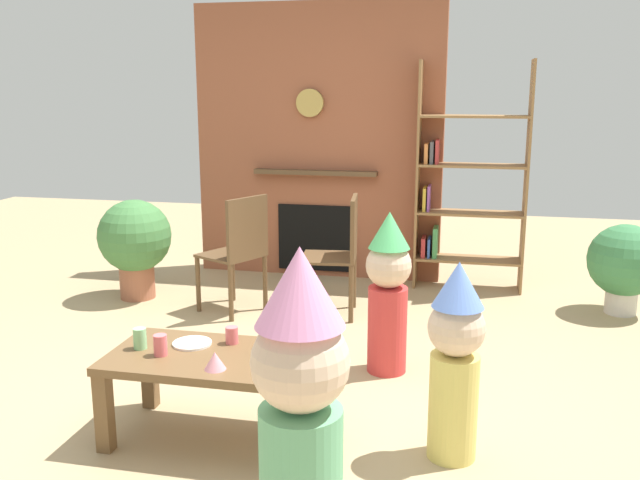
% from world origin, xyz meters
% --- Properties ---
extents(ground_plane, '(12.00, 12.00, 0.00)m').
position_xyz_m(ground_plane, '(0.00, 0.00, 0.00)').
color(ground_plane, tan).
extents(brick_fireplace_feature, '(2.20, 0.28, 2.40)m').
position_xyz_m(brick_fireplace_feature, '(-0.34, 2.60, 1.19)').
color(brick_fireplace_feature, '#935138').
rests_on(brick_fireplace_feature, ground_plane).
extents(bookshelf, '(0.90, 0.28, 1.90)m').
position_xyz_m(bookshelf, '(0.94, 2.40, 0.87)').
color(bookshelf, olive).
rests_on(bookshelf, ground_plane).
extents(coffee_table, '(0.98, 0.56, 0.43)m').
position_xyz_m(coffee_table, '(-0.20, -0.49, 0.35)').
color(coffee_table, brown).
rests_on(coffee_table, ground_plane).
extents(paper_cup_near_left, '(0.06, 0.06, 0.10)m').
position_xyz_m(paper_cup_near_left, '(-0.42, -0.55, 0.48)').
color(paper_cup_near_left, '#E5666B').
rests_on(paper_cup_near_left, coffee_table).
extents(paper_cup_near_right, '(0.06, 0.06, 0.10)m').
position_xyz_m(paper_cup_near_right, '(-0.56, -0.50, 0.48)').
color(paper_cup_near_right, '#8CD18C').
rests_on(paper_cup_near_right, coffee_table).
extents(paper_cup_center, '(0.06, 0.06, 0.09)m').
position_xyz_m(paper_cup_center, '(-0.14, -0.33, 0.47)').
color(paper_cup_center, '#E5666B').
rests_on(paper_cup_center, coffee_table).
extents(paper_plate_front, '(0.16, 0.16, 0.01)m').
position_xyz_m(paper_plate_front, '(0.11, -0.44, 0.43)').
color(paper_plate_front, white).
rests_on(paper_plate_front, coffee_table).
extents(paper_plate_rear, '(0.19, 0.19, 0.01)m').
position_xyz_m(paper_plate_rear, '(-0.33, -0.39, 0.43)').
color(paper_plate_rear, white).
rests_on(paper_plate_rear, coffee_table).
extents(birthday_cake_slice, '(0.10, 0.10, 0.08)m').
position_xyz_m(birthday_cake_slice, '(-0.11, -0.66, 0.47)').
color(birthday_cake_slice, pink).
rests_on(birthday_cake_slice, coffee_table).
extents(table_fork, '(0.07, 0.15, 0.01)m').
position_xyz_m(table_fork, '(0.13, -0.65, 0.43)').
color(table_fork, silver).
rests_on(table_fork, coffee_table).
extents(child_with_cone_hat, '(0.33, 0.33, 1.19)m').
position_xyz_m(child_with_cone_hat, '(0.47, -1.36, 0.63)').
color(child_with_cone_hat, '#66B27F').
rests_on(child_with_cone_hat, ground_plane).
extents(child_in_pink, '(0.26, 0.26, 0.94)m').
position_xyz_m(child_in_pink, '(0.96, -0.43, 0.49)').
color(child_in_pink, '#E0CC66').
rests_on(child_in_pink, ground_plane).
extents(child_by_the_chairs, '(0.27, 0.27, 0.98)m').
position_xyz_m(child_by_the_chairs, '(0.54, 0.49, 0.52)').
color(child_by_the_chairs, '#D13838').
rests_on(child_by_the_chairs, ground_plane).
extents(dining_chair_left, '(0.54, 0.54, 0.90)m').
position_xyz_m(dining_chair_left, '(-0.67, 1.34, 0.51)').
color(dining_chair_left, brown).
rests_on(dining_chair_left, ground_plane).
extents(dining_chair_middle, '(0.44, 0.44, 0.90)m').
position_xyz_m(dining_chair_middle, '(0.08, 1.47, 0.51)').
color(dining_chair_middle, brown).
rests_on(dining_chair_middle, ground_plane).
extents(potted_plant_tall, '(0.54, 0.54, 0.69)m').
position_xyz_m(potted_plant_tall, '(2.15, 1.94, 0.40)').
color(potted_plant_tall, beige).
rests_on(potted_plant_tall, ground_plane).
extents(potted_plant_short, '(0.59, 0.59, 0.81)m').
position_xyz_m(potted_plant_short, '(-1.62, 1.53, 0.48)').
color(potted_plant_short, '#9E5B42').
rests_on(potted_plant_short, ground_plane).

